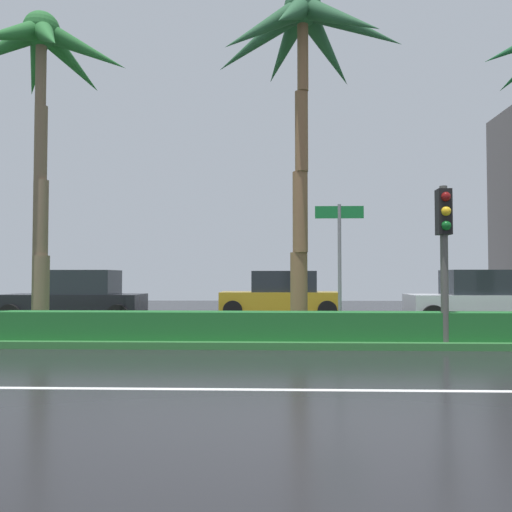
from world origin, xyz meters
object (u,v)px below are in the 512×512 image
object	(u,v)px
traffic_signal_median_right	(444,234)
car_in_traffic_second	(281,296)
street_name_sign	(340,251)
palm_tree_mid_left	(42,70)
palm_tree_centre_left	(302,51)
car_in_traffic_third	(480,299)
car_in_traffic_leading	(76,298)

from	to	relation	value
traffic_signal_median_right	car_in_traffic_second	xyz separation A→B (m)	(-3.33, 8.62, -1.57)
street_name_sign	car_in_traffic_second	bearing A→B (deg)	99.20
traffic_signal_median_right	street_name_sign	world-z (taller)	traffic_signal_median_right
palm_tree_mid_left	car_in_traffic_second	xyz separation A→B (m)	(6.09, 6.73, -5.88)
palm_tree_centre_left	car_in_traffic_third	bearing A→B (deg)	36.63
street_name_sign	car_in_traffic_leading	size ratio (longest dim) A/B	0.70
palm_tree_mid_left	palm_tree_centre_left	size ratio (longest dim) A/B	0.97
traffic_signal_median_right	car_in_traffic_second	size ratio (longest dim) A/B	0.76
palm_tree_centre_left	car_in_traffic_third	world-z (taller)	palm_tree_centre_left
palm_tree_mid_left	traffic_signal_median_right	world-z (taller)	palm_tree_mid_left
palm_tree_centre_left	car_in_traffic_second	xyz separation A→B (m)	(-0.45, 7.13, -6.13)
palm_tree_centre_left	car_in_traffic_leading	xyz separation A→B (m)	(-6.99, 4.26, -6.13)
street_name_sign	car_in_traffic_leading	xyz separation A→B (m)	(-7.79, 4.86, -1.25)
car_in_traffic_leading	palm_tree_centre_left	bearing A→B (deg)	148.65
car_in_traffic_third	car_in_traffic_leading	bearing A→B (deg)	-0.17
palm_tree_centre_left	street_name_sign	world-z (taller)	palm_tree_centre_left
traffic_signal_median_right	car_in_traffic_second	world-z (taller)	traffic_signal_median_right
traffic_signal_median_right	car_in_traffic_second	distance (m)	9.38
palm_tree_centre_left	car_in_traffic_leading	distance (m)	10.22
traffic_signal_median_right	car_in_traffic_third	world-z (taller)	traffic_signal_median_right
car_in_traffic_second	car_in_traffic_third	bearing A→B (deg)	154.62
palm_tree_mid_left	car_in_traffic_leading	distance (m)	7.05
traffic_signal_median_right	car_in_traffic_leading	bearing A→B (deg)	149.78
car_in_traffic_second	street_name_sign	bearing A→B (deg)	99.20
street_name_sign	car_in_traffic_third	world-z (taller)	street_name_sign
street_name_sign	car_in_traffic_third	distance (m)	6.98
palm_tree_centre_left	traffic_signal_median_right	size ratio (longest dim) A/B	2.55
car_in_traffic_third	palm_tree_mid_left	bearing A→B (deg)	17.37
palm_tree_centre_left	traffic_signal_median_right	distance (m)	5.59
traffic_signal_median_right	car_in_traffic_leading	world-z (taller)	traffic_signal_median_right
palm_tree_mid_left	car_in_traffic_third	world-z (taller)	palm_tree_mid_left
traffic_signal_median_right	car_in_traffic_second	bearing A→B (deg)	111.14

